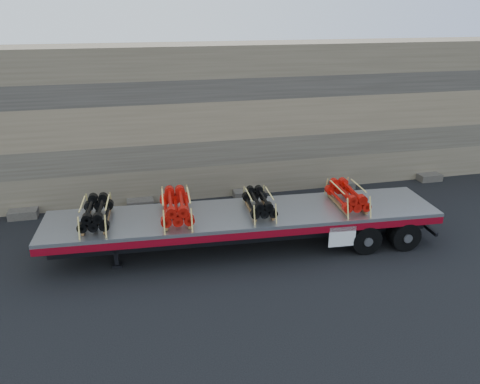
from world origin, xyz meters
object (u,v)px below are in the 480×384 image
object	(u,v)px
bundle_midfront	(176,207)
bundle_midrear	(259,203)
trailer	(244,230)
bundle_rear	(347,196)
bundle_front	(96,213)

from	to	relation	value
bundle_midfront	bundle_midrear	xyz separation A→B (m)	(3.05, -0.19, -0.06)
trailer	bundle_rear	bearing A→B (deg)	-0.00
bundle_front	bundle_midfront	size ratio (longest dim) A/B	0.92
trailer	bundle_rear	distance (m)	4.15
trailer	bundle_midfront	size ratio (longest dim) A/B	6.41
trailer	bundle_front	size ratio (longest dim) A/B	6.99
trailer	bundle_midfront	world-z (taller)	bundle_midfront
bundle_midfront	bundle_rear	distance (m)	6.50
bundle_front	bundle_rear	size ratio (longest dim) A/B	0.99
bundle_front	bundle_rear	distance (m)	9.29
bundle_midrear	bundle_rear	distance (m)	3.44
bundle_rear	bundle_front	bearing A→B (deg)	180.00
bundle_front	bundle_rear	world-z (taller)	bundle_rear
trailer	bundle_rear	xyz separation A→B (m)	(4.00, -0.25, 1.10)
bundle_front	bundle_midfront	world-z (taller)	bundle_midfront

